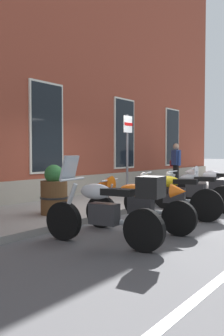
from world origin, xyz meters
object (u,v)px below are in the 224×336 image
object	(u,v)px
motorcycle_grey_naked	(193,191)
motorcycle_white_sport	(213,183)
motorcycle_yellow_naked	(171,196)
parking_sign	(128,145)
barrel_planter	(54,192)
pedestrian_blue_top	(176,162)
motorcycle_silver_touring	(108,209)
motorcycle_orange_sport	(134,201)

from	to	relation	value
motorcycle_grey_naked	motorcycle_white_sport	bearing A→B (deg)	0.89
motorcycle_yellow_naked	parking_sign	world-z (taller)	parking_sign
motorcycle_white_sport	barrel_planter	world-z (taller)	barrel_planter
motorcycle_white_sport	pedestrian_blue_top	xyz separation A→B (m)	(2.89, 2.57, 0.47)
motorcycle_silver_touring	barrel_planter	world-z (taller)	motorcycle_silver_touring
parking_sign	barrel_planter	bearing A→B (deg)	177.82
motorcycle_silver_touring	barrel_planter	xyz separation A→B (m)	(0.98, 2.18, 0.01)
motorcycle_orange_sport	barrel_planter	size ratio (longest dim) A/B	2.02
motorcycle_grey_naked	motorcycle_orange_sport	bearing A→B (deg)	-178.63
motorcycle_orange_sport	motorcycle_yellow_naked	bearing A→B (deg)	-1.24
barrel_planter	motorcycle_silver_touring	bearing A→B (deg)	-114.08
motorcycle_orange_sport	pedestrian_blue_top	bearing A→B (deg)	20.91
motorcycle_yellow_naked	motorcycle_grey_naked	distance (m)	1.31
motorcycle_grey_naked	barrel_planter	distance (m)	3.38
motorcycle_silver_touring	pedestrian_blue_top	xyz separation A→B (m)	(8.06, 2.93, 0.47)
motorcycle_silver_touring	motorcycle_orange_sport	distance (m)	1.15
motorcycle_yellow_naked	pedestrian_blue_top	size ratio (longest dim) A/B	1.25
motorcycle_yellow_naked	motorcycle_grey_naked	bearing A→B (deg)	4.10
motorcycle_grey_naked	motorcycle_white_sport	world-z (taller)	motorcycle_white_sport
motorcycle_yellow_naked	parking_sign	bearing A→B (deg)	60.09
motorcycle_grey_naked	barrel_planter	size ratio (longest dim) A/B	1.99
motorcycle_yellow_naked	barrel_planter	size ratio (longest dim) A/B	1.98
motorcycle_orange_sport	motorcycle_yellow_naked	xyz separation A→B (m)	(1.38, -0.03, -0.05)
barrel_planter	parking_sign	bearing A→B (deg)	-2.18
motorcycle_yellow_naked	motorcycle_silver_touring	bearing A→B (deg)	-174.47
motorcycle_grey_naked	parking_sign	world-z (taller)	parking_sign
motorcycle_grey_naked	motorcycle_white_sport	size ratio (longest dim) A/B	0.95
motorcycle_white_sport	motorcycle_orange_sport	bearing A→B (deg)	-178.79
motorcycle_orange_sport	motorcycle_yellow_naked	world-z (taller)	motorcycle_yellow_naked
motorcycle_orange_sport	barrel_planter	world-z (taller)	barrel_planter
motorcycle_orange_sport	motorcycle_white_sport	world-z (taller)	motorcycle_white_sport
motorcycle_silver_touring	barrel_planter	distance (m)	2.39
motorcycle_yellow_naked	motorcycle_white_sport	size ratio (longest dim) A/B	0.94
motorcycle_yellow_naked	barrel_planter	bearing A→B (deg)	128.04
motorcycle_white_sport	parking_sign	world-z (taller)	parking_sign
motorcycle_silver_touring	motorcycle_grey_naked	distance (m)	3.82
motorcycle_grey_naked	motorcycle_white_sport	distance (m)	1.37
motorcycle_silver_touring	motorcycle_white_sport	size ratio (longest dim) A/B	0.93
motorcycle_orange_sport	motorcycle_white_sport	xyz separation A→B (m)	(4.06, 0.09, 0.03)
pedestrian_blue_top	barrel_planter	bearing A→B (deg)	-174.01
pedestrian_blue_top	barrel_planter	xyz separation A→B (m)	(-7.09, -0.74, -0.46)
motorcycle_grey_naked	pedestrian_blue_top	bearing A→B (deg)	31.31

